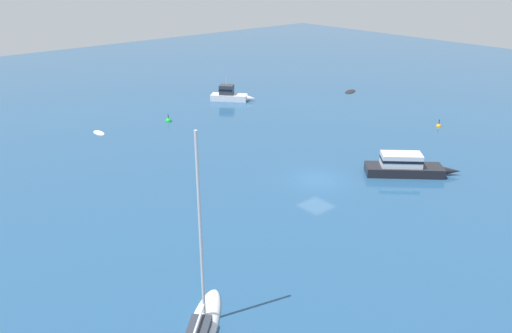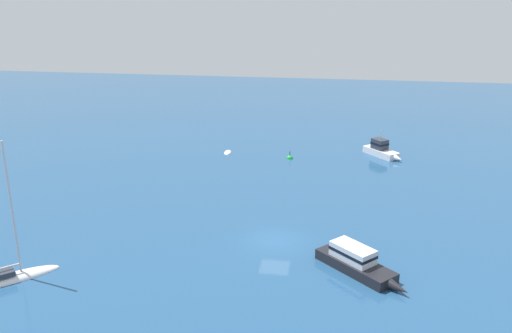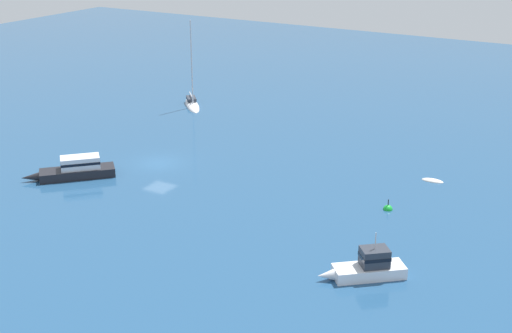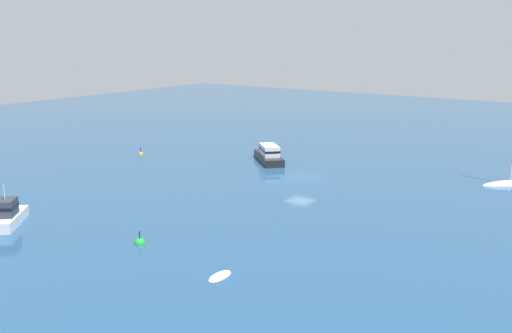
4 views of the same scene
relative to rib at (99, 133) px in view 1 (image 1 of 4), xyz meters
The scene contains 8 objects.
ground_plane 25.57m from the rib, 69.97° to the right, with size 160.00×160.00×0.00m, color navy.
rib is the anchor object (origin of this frame).
powerboat 32.16m from the rib, 61.31° to the right, with size 6.95×6.75×1.94m.
sailboat 34.60m from the rib, 106.37° to the right, with size 6.08×5.76×11.01m.
cabin_cruiser 19.26m from the rib, ahead, with size 4.78×5.31×3.22m.
rib_1 35.48m from the rib, ahead, with size 3.17×2.29×0.30m.
channel_buoy 8.10m from the rib, ahead, with size 0.77×0.77×1.27m.
mooring_buoy 37.76m from the rib, 37.11° to the right, with size 0.56×0.56×1.08m.
Camera 1 is at (-29.90, -26.62, 17.63)m, focal length 35.56 mm.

